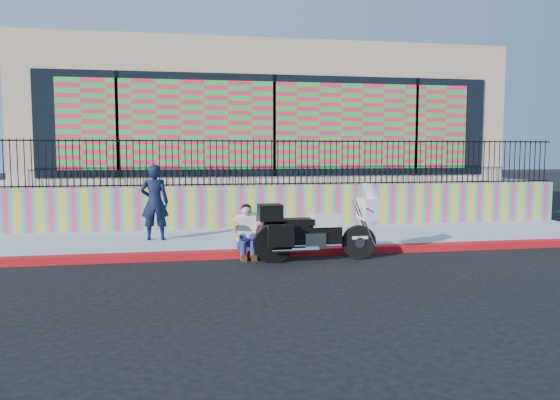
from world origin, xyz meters
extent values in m
plane|color=black|center=(0.00, 0.00, 0.00)|extent=(90.00, 90.00, 0.00)
cube|color=#AB110C|center=(0.00, 0.00, 0.07)|extent=(16.00, 0.30, 0.15)
cube|color=#979EB6|center=(0.00, 1.65, 0.07)|extent=(16.00, 3.00, 0.15)
cube|color=#EC3E6B|center=(0.00, 3.25, 0.70)|extent=(16.00, 0.20, 1.10)
cube|color=#979EB6|center=(0.00, 8.35, 0.62)|extent=(16.00, 10.00, 1.25)
cube|color=tan|center=(0.00, 8.15, 3.25)|extent=(14.00, 8.00, 4.00)
cube|color=black|center=(0.00, 4.13, 2.85)|extent=(12.60, 0.04, 2.80)
cube|color=#F0354F|center=(0.00, 4.10, 2.85)|extent=(11.48, 0.02, 2.40)
cylinder|color=black|center=(0.90, -0.58, 0.34)|extent=(0.68, 0.14, 0.68)
cylinder|color=black|center=(-0.84, -0.58, 0.34)|extent=(0.68, 0.14, 0.68)
cube|color=black|center=(0.03, -0.58, 0.51)|extent=(0.98, 0.29, 0.35)
cube|color=silver|center=(-0.02, -0.58, 0.41)|extent=(0.41, 0.35, 0.31)
cube|color=silver|center=(0.21, -0.58, 0.80)|extent=(0.57, 0.33, 0.25)
cube|color=black|center=(-0.33, -0.58, 0.78)|extent=(0.57, 0.35, 0.12)
cube|color=silver|center=(1.09, -0.58, 1.01)|extent=(0.31, 0.53, 0.43)
cube|color=silver|center=(1.13, -0.58, 1.34)|extent=(0.19, 0.47, 0.35)
cube|color=black|center=(-0.90, -0.58, 0.98)|extent=(0.45, 0.43, 0.31)
cube|color=black|center=(-0.74, -0.89, 0.57)|extent=(0.49, 0.18, 0.41)
cube|color=black|center=(-0.74, -0.27, 0.57)|extent=(0.49, 0.18, 0.41)
cube|color=silver|center=(0.90, -0.58, 0.44)|extent=(0.33, 0.16, 0.06)
imported|color=black|center=(-3.16, 1.63, 1.01)|extent=(0.65, 0.45, 1.71)
cube|color=navy|center=(-1.28, 0.10, 0.24)|extent=(0.36, 0.28, 0.18)
cube|color=white|center=(-1.28, 0.06, 0.59)|extent=(0.38, 0.27, 0.54)
sphere|color=tan|center=(-1.28, 0.02, 0.95)|extent=(0.21, 0.21, 0.21)
cube|color=#472814|center=(-1.38, -0.34, 0.05)|extent=(0.11, 0.26, 0.10)
cube|color=#472814|center=(-1.18, -0.34, 0.05)|extent=(0.11, 0.26, 0.10)
camera|label=1|loc=(-2.59, -10.89, 2.17)|focal=35.00mm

